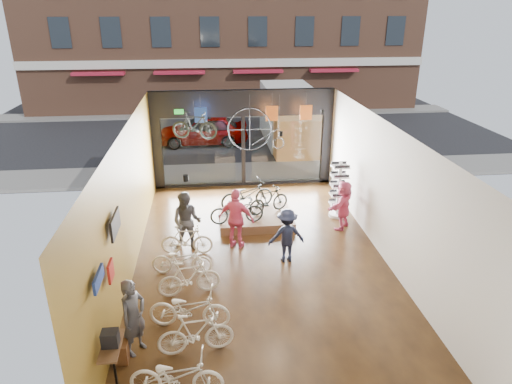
{
  "coord_description": "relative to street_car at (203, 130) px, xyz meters",
  "views": [
    {
      "loc": [
        -1.34,
        -11.18,
        6.7
      ],
      "look_at": [
        0.01,
        1.4,
        1.53
      ],
      "focal_mm": 32.0,
      "sensor_mm": 36.0,
      "label": 1
    }
  ],
  "objects": [
    {
      "name": "ceiling",
      "position": [
        1.59,
        -12.0,
        3.05
      ],
      "size": [
        7.0,
        12.0,
        0.04
      ],
      "primitive_type": "cube",
      "color": "black",
      "rests_on": "ground"
    },
    {
      "name": "customer_3",
      "position": [
        2.31,
        -12.07,
        0.01
      ],
      "size": [
        1.05,
        0.65,
        1.58
      ],
      "primitive_type": "imported",
      "rotation": [
        0.0,
        0.0,
        3.2
      ],
      "color": "#161C33",
      "rests_on": "ground_plane"
    },
    {
      "name": "street_car",
      "position": [
        0.0,
        0.0,
        0.0
      ],
      "size": [
        4.54,
        1.83,
        1.55
      ],
      "primitive_type": "imported",
      "rotation": [
        0.0,
        0.0,
        -1.57
      ],
      "color": "gray",
      "rests_on": "street_road"
    },
    {
      "name": "floor_bike_2",
      "position": [
        -0.32,
        -14.68,
        -0.3
      ],
      "size": [
        1.89,
        0.91,
        0.95
      ],
      "primitive_type": "imported",
      "rotation": [
        0.0,
        0.0,
        1.41
      ],
      "color": "beige",
      "rests_on": "ground_plane"
    },
    {
      "name": "sunglasses_rack",
      "position": [
        4.54,
        -9.34,
        0.19
      ],
      "size": [
        0.63,
        0.55,
        1.92
      ],
      "primitive_type": null,
      "rotation": [
        0.0,
        0.0,
        0.16
      ],
      "color": "white",
      "rests_on": "ground_plane"
    },
    {
      "name": "jersey_left",
      "position": [
        0.01,
        -6.8,
        2.28
      ],
      "size": [
        0.45,
        0.03,
        0.55
      ],
      "primitive_type": "cube",
      "color": "#1E3F99",
      "rests_on": "ceiling"
    },
    {
      "name": "jersey_mid",
      "position": [
        2.6,
        -6.8,
        2.28
      ],
      "size": [
        0.45,
        0.03,
        0.55
      ],
      "primitive_type": "cube",
      "color": "#CC5919",
      "rests_on": "ceiling"
    },
    {
      "name": "box_truck",
      "position": [
        4.44,
        -1.0,
        0.66
      ],
      "size": [
        2.42,
        7.26,
        2.86
      ],
      "primitive_type": null,
      "color": "silver",
      "rests_on": "street_road"
    },
    {
      "name": "wall_back",
      "position": [
        1.59,
        -18.02,
        1.13
      ],
      "size": [
        7.0,
        0.04,
        3.8
      ],
      "primitive_type": "cube",
      "color": "beige",
      "rests_on": "ground"
    },
    {
      "name": "opposite_building",
      "position": [
        1.59,
        9.5,
        6.23
      ],
      "size": [
        26.0,
        5.0,
        14.0
      ],
      "primitive_type": "cube",
      "color": "brown",
      "rests_on": "ground"
    },
    {
      "name": "display_bike_right",
      "position": [
        1.47,
        -9.0,
        0.01
      ],
      "size": [
        1.96,
        1.1,
        0.97
      ],
      "primitive_type": "imported",
      "rotation": [
        0.0,
        0.0,
        1.83
      ],
      "color": "black",
      "rests_on": "display_platform"
    },
    {
      "name": "customer_0",
      "position": [
        -1.41,
        -15.36,
        0.08
      ],
      "size": [
        0.69,
        0.74,
        1.7
      ],
      "primitive_type": "imported",
      "rotation": [
        0.0,
        0.0,
        0.95
      ],
      "color": "#3F3F44",
      "rests_on": "ground_plane"
    },
    {
      "name": "storefront",
      "position": [
        1.59,
        -6.0,
        1.13
      ],
      "size": [
        7.0,
        0.26,
        3.8
      ],
      "primitive_type": null,
      "color": "black",
      "rests_on": "ground"
    },
    {
      "name": "customer_1",
      "position": [
        -0.47,
        -11.15,
        0.13
      ],
      "size": [
        1.01,
        0.87,
        1.81
      ],
      "primitive_type": "imported",
      "rotation": [
        0.0,
        0.0,
        -0.23
      ],
      "color": "#3F3F44",
      "rests_on": "ground_plane"
    },
    {
      "name": "sidewalk_near",
      "position": [
        1.59,
        -4.8,
        -0.71
      ],
      "size": [
        30.0,
        2.4,
        0.12
      ],
      "primitive_type": "cube",
      "color": "slate",
      "rests_on": "ground"
    },
    {
      "name": "ground_plane",
      "position": [
        1.59,
        -12.0,
        -0.79
      ],
      "size": [
        7.0,
        12.0,
        0.04
      ],
      "primitive_type": "cube",
      "color": "black",
      "rests_on": "ground"
    },
    {
      "name": "floor_bike_5",
      "position": [
        -0.49,
        -11.4,
        -0.32
      ],
      "size": [
        1.53,
        0.54,
        0.9
      ],
      "primitive_type": "imported",
      "rotation": [
        0.0,
        0.0,
        1.49
      ],
      "color": "beige",
      "rests_on": "ground_plane"
    },
    {
      "name": "display_bike_mid",
      "position": [
        2.15,
        -9.47,
        -0.02
      ],
      "size": [
        1.54,
        1.02,
        0.9
      ],
      "primitive_type": "imported",
      "rotation": [
        0.0,
        0.0,
        2.01
      ],
      "color": "black",
      "rests_on": "display_platform"
    },
    {
      "name": "customer_2",
      "position": [
        0.97,
        -11.14,
        0.15
      ],
      "size": [
        1.17,
        0.86,
        1.85
      ],
      "primitive_type": "imported",
      "rotation": [
        0.0,
        0.0,
        2.72
      ],
      "color": "#CC4C72",
      "rests_on": "ground_plane"
    },
    {
      "name": "wall_right",
      "position": [
        5.11,
        -12.0,
        1.13
      ],
      "size": [
        0.04,
        12.0,
        3.8
      ],
      "primitive_type": "cube",
      "color": "beige",
      "rests_on": "ground"
    },
    {
      "name": "floor_bike_0",
      "position": [
        -0.5,
        -16.64,
        -0.32
      ],
      "size": [
        1.8,
        0.8,
        0.91
      ],
      "primitive_type": "imported",
      "rotation": [
        0.0,
        0.0,
        1.46
      ],
      "color": "beige",
      "rests_on": "ground_plane"
    },
    {
      "name": "floor_bike_3",
      "position": [
        -0.37,
        -13.43,
        -0.31
      ],
      "size": [
        1.61,
        0.69,
        0.93
      ],
      "primitive_type": "imported",
      "rotation": [
        0.0,
        0.0,
        1.74
      ],
      "color": "beige",
      "rests_on": "ground_plane"
    },
    {
      "name": "wall_merch",
      "position": [
        -1.79,
        -15.5,
        0.53
      ],
      "size": [
        0.4,
        2.4,
        2.6
      ],
      "primitive_type": null,
      "color": "navy",
      "rests_on": "wall_left"
    },
    {
      "name": "penny_farthing",
      "position": [
        2.09,
        -7.1,
        1.73
      ],
      "size": [
        2.02,
        0.06,
        1.61
      ],
      "primitive_type": null,
      "color": "black",
      "rests_on": "ceiling"
    },
    {
      "name": "floor_bike_4",
      "position": [
        -0.59,
        -12.46,
        -0.35
      ],
      "size": [
        1.67,
        0.75,
        0.85
      ],
      "primitive_type": "imported",
      "rotation": [
        0.0,
        0.0,
        1.45
      ],
      "color": "beige",
      "rests_on": "ground_plane"
    },
    {
      "name": "wall_left",
      "position": [
        -1.93,
        -12.0,
        1.13
      ],
      "size": [
        0.04,
        12.0,
        3.8
      ],
      "primitive_type": "cube",
      "color": "olive",
      "rests_on": "ground"
    },
    {
      "name": "hung_bike",
      "position": [
        -0.21,
        -7.8,
        2.15
      ],
      "size": [
        1.64,
        0.85,
        0.95
      ],
      "primitive_type": "imported",
      "rotation": [
        0.0,
        0.0,
        1.3
      ],
      "color": "black",
      "rests_on": "ceiling"
    },
    {
      "name": "street_road",
      "position": [
        1.59,
        3.0,
        -0.78
      ],
      "size": [
        30.0,
        18.0,
        0.02
      ],
      "primitive_type": "cube",
      "color": "black",
      "rests_on": "ground"
    },
    {
      "name": "sidewalk_far",
      "position": [
        1.59,
        7.0,
        -0.71
      ],
      "size": [
        30.0,
        2.0,
        0.12
      ],
      "primitive_type": "cube",
      "color": "slate",
      "rests_on": "ground"
    },
    {
      "name": "display_platform",
      "position": [
        1.7,
        -9.56,
        -0.62
      ],
      "size": [
        2.4,
        1.8,
        0.3
      ],
      "primitive_type": "cube",
      "color": "#4C3921",
      "rests_on": "ground_plane"
    },
    {
      "name": "exit_sign",
      "position": [
        -0.81,
        -6.12,
        2.28
      ],
      "size": [
        0.35,
        0.06,
        0.18
      ],
      "primitive_type": "cube",
      "color": "#198C26",
      "rests_on": "storefront"
    },
    {
      "name": "floor_bike_1",
      "position": [
        -0.17,
        -15.53,
        -0.3
      ],
      "size": [
        1.62,
        0.61,
        0.95
      ],
      "primitive_type": "imported",
      "rotation": [
        0.0,
        0.0,
        1.67
      ],
      "color": "beige",
      "rests_on": "ground_plane"
    },
    {
      "name": "jersey_right",
      "position": [
        3.87,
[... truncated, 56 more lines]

